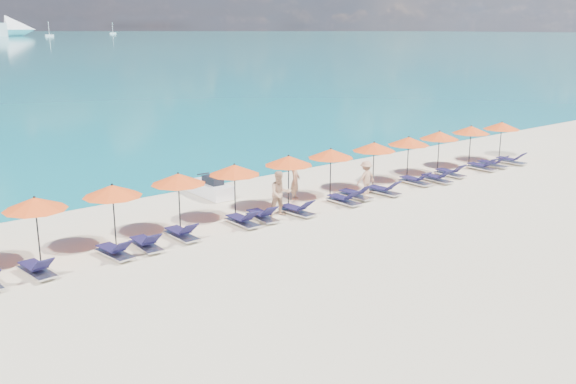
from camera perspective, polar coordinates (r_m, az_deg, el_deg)
ground at (r=23.88m, az=4.55°, el=-4.19°), size 1400.00×1400.00×0.00m
sailboat_near at (r=529.60m, az=-20.44°, el=12.94°), size 6.03×2.01×11.05m
sailboat_far at (r=673.52m, az=-15.30°, el=13.47°), size 6.01×2.00×11.02m
jetski at (r=29.84m, az=-6.87°, el=0.35°), size 1.11×2.69×0.94m
beachgoer_a at (r=29.04m, az=0.64°, el=1.01°), size 0.75×0.69×1.71m
beachgoer_b at (r=26.42m, az=-0.72°, el=-0.16°), size 1.03×0.77×1.89m
beachgoer_c at (r=30.10m, az=6.95°, el=1.27°), size 1.05×0.52×1.60m
umbrella_3 at (r=22.56m, az=-21.58°, el=-0.96°), size 2.10×2.10×2.28m
umbrella_4 at (r=23.45m, az=-15.35°, el=0.12°), size 2.10×2.10×2.28m
umbrella_5 at (r=24.73m, az=-9.73°, el=1.16°), size 2.10×2.10×2.28m
umbrella_6 at (r=26.03m, az=-4.79°, el=1.99°), size 2.10×2.10×2.28m
umbrella_7 at (r=27.71m, az=0.05°, el=2.81°), size 2.10×2.10×2.28m
umbrella_8 at (r=29.35m, az=3.82°, el=3.44°), size 2.10×2.10×2.28m
umbrella_9 at (r=31.23m, az=7.66°, el=4.02°), size 2.10×2.10×2.28m
umbrella_10 at (r=33.08m, az=10.67°, el=4.48°), size 2.10×2.10×2.28m
umbrella_11 at (r=35.18m, az=13.31°, el=4.93°), size 2.10×2.10×2.28m
umbrella_12 at (r=37.53m, az=15.97°, el=5.34°), size 2.10×2.10×2.28m
umbrella_13 at (r=39.58m, az=18.47°, el=5.61°), size 2.10×2.10×2.28m
lounger_5 at (r=21.81m, az=-21.42°, el=-6.38°), size 0.78×1.75×0.66m
lounger_6 at (r=22.64m, az=-15.14°, el=-5.10°), size 0.79×1.75×0.66m
lounger_7 at (r=23.16m, az=-12.51°, el=-4.48°), size 0.69×1.73×0.66m
lounger_8 at (r=24.01m, az=-9.43°, el=-3.65°), size 0.64×1.71×0.66m
lounger_9 at (r=25.33m, az=-4.05°, el=-2.52°), size 0.63×1.70×0.66m
lounger_10 at (r=25.93m, az=-2.29°, el=-2.09°), size 0.77×1.75×0.66m
lounger_11 at (r=26.68m, az=0.80°, el=-1.60°), size 0.78×1.75×0.66m
lounger_12 at (r=28.40m, az=4.98°, el=-0.65°), size 0.64×1.71×0.66m
lounger_13 at (r=29.34m, az=6.02°, el=-0.18°), size 0.71×1.73×0.66m
lounger_14 at (r=30.22m, az=8.51°, el=0.17°), size 0.78×1.75×0.66m
lounger_15 at (r=32.41m, az=11.26°, el=1.03°), size 0.63×1.70×0.66m
lounger_16 at (r=33.14m, az=13.10°, el=1.22°), size 0.71×1.73×0.66m
lounger_17 at (r=34.56m, az=14.24°, el=1.70°), size 0.64×1.71×0.66m
lounger_18 at (r=36.57m, az=16.85°, el=2.21°), size 0.70×1.73×0.66m
lounger_19 at (r=37.48m, az=17.75°, el=2.43°), size 0.77×1.75×0.66m
lounger_20 at (r=38.75m, az=19.23°, el=2.69°), size 0.74×1.74×0.66m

